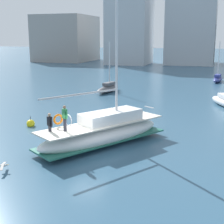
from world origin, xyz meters
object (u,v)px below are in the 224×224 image
moored_catamaran (224,100)px  mooring_buoy (31,124)px  main_sailboat (104,131)px  seagull (4,165)px  moored_cutter_left (218,79)px  moored_sloop_far (108,88)px

moored_catamaran → mooring_buoy: moored_catamaran is taller
main_sailboat → seagull: size_ratio=12.42×
moored_cutter_left → seagull: moored_cutter_left is taller
moored_sloop_far → mooring_buoy: (-0.61, -17.71, -0.35)m
moored_catamaran → mooring_buoy: 19.85m
mooring_buoy → moored_cutter_left: bearing=66.8°
moored_catamaran → moored_cutter_left: 19.47m
main_sailboat → moored_sloop_far: 21.31m
moored_sloop_far → moored_cutter_left: 20.06m
main_sailboat → mooring_buoy: (-7.12, 2.58, -0.72)m
moored_sloop_far → mooring_buoy: moored_sloop_far is taller
moored_sloop_far → moored_catamaran: bearing=-17.6°
moored_sloop_far → mooring_buoy: bearing=-92.0°
moored_cutter_left → mooring_buoy: 35.53m
main_sailboat → moored_cutter_left: main_sailboat is taller
moored_sloop_far → moored_catamaran: moored_catamaran is taller
moored_sloop_far → seagull: bearing=-83.6°
moored_sloop_far → moored_cutter_left: (13.40, 14.94, -0.02)m
main_sailboat → mooring_buoy: size_ratio=15.17×
moored_sloop_far → moored_catamaran: 14.91m
moored_sloop_far → main_sailboat: bearing=-72.2°
seagull → main_sailboat: bearing=58.9°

